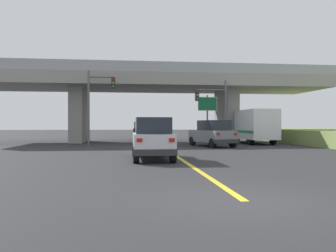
{
  "coord_description": "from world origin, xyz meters",
  "views": [
    {
      "loc": [
        -2.54,
        -7.12,
        1.68
      ],
      "look_at": [
        -0.1,
        13.72,
        1.6
      ],
      "focal_mm": 36.05,
      "sensor_mm": 36.0,
      "label": 1
    }
  ],
  "objects_px": {
    "sedan_oncoming": "(141,131)",
    "traffic_signal_nearside": "(215,105)",
    "suv_crossing": "(212,133)",
    "suv_lead": "(152,139)",
    "box_truck": "(253,126)",
    "highway_sign": "(207,108)",
    "traffic_signal_farside": "(97,98)"
  },
  "relations": [
    {
      "from": "box_truck",
      "to": "traffic_signal_farside",
      "type": "bearing_deg",
      "value": -176.55
    },
    {
      "from": "box_truck",
      "to": "traffic_signal_farside",
      "type": "xyz_separation_m",
      "value": [
        -13.61,
        -0.82,
        2.32
      ]
    },
    {
      "from": "suv_crossing",
      "to": "box_truck",
      "type": "relative_size",
      "value": 0.7
    },
    {
      "from": "traffic_signal_farside",
      "to": "suv_crossing",
      "type": "bearing_deg",
      "value": -17.49
    },
    {
      "from": "box_truck",
      "to": "suv_crossing",
      "type": "bearing_deg",
      "value": -141.64
    },
    {
      "from": "highway_sign",
      "to": "sedan_oncoming",
      "type": "bearing_deg",
      "value": 123.87
    },
    {
      "from": "box_truck",
      "to": "sedan_oncoming",
      "type": "xyz_separation_m",
      "value": [
        -9.58,
        9.72,
        -0.56
      ]
    },
    {
      "from": "box_truck",
      "to": "sedan_oncoming",
      "type": "relative_size",
      "value": 1.61
    },
    {
      "from": "traffic_signal_nearside",
      "to": "highway_sign",
      "type": "bearing_deg",
      "value": 98.71
    },
    {
      "from": "suv_crossing",
      "to": "sedan_oncoming",
      "type": "distance_m",
      "value": 14.26
    },
    {
      "from": "suv_lead",
      "to": "box_truck",
      "type": "xyz_separation_m",
      "value": [
        9.88,
        12.67,
        0.56
      ]
    },
    {
      "from": "sedan_oncoming",
      "to": "traffic_signal_nearside",
      "type": "distance_m",
      "value": 12.18
    },
    {
      "from": "suv_lead",
      "to": "highway_sign",
      "type": "relative_size",
      "value": 1.01
    },
    {
      "from": "suv_lead",
      "to": "traffic_signal_farside",
      "type": "relative_size",
      "value": 0.72
    },
    {
      "from": "suv_crossing",
      "to": "highway_sign",
      "type": "relative_size",
      "value": 1.11
    },
    {
      "from": "traffic_signal_nearside",
      "to": "traffic_signal_farside",
      "type": "xyz_separation_m",
      "value": [
        -10.03,
        -0.21,
        0.47
      ]
    },
    {
      "from": "sedan_oncoming",
      "to": "box_truck",
      "type": "bearing_deg",
      "value": -45.42
    },
    {
      "from": "suv_lead",
      "to": "sedan_oncoming",
      "type": "xyz_separation_m",
      "value": [
        0.3,
        22.38,
        -0.0
      ]
    },
    {
      "from": "sedan_oncoming",
      "to": "traffic_signal_farside",
      "type": "xyz_separation_m",
      "value": [
        -4.03,
        -10.54,
        2.88
      ]
    },
    {
      "from": "sedan_oncoming",
      "to": "highway_sign",
      "type": "relative_size",
      "value": 0.98
    },
    {
      "from": "traffic_signal_nearside",
      "to": "highway_sign",
      "type": "height_order",
      "value": "traffic_signal_nearside"
    },
    {
      "from": "sedan_oncoming",
      "to": "traffic_signal_farside",
      "type": "bearing_deg",
      "value": -110.93
    },
    {
      "from": "suv_lead",
      "to": "highway_sign",
      "type": "xyz_separation_m",
      "value": [
        6.02,
        13.86,
        2.22
      ]
    },
    {
      "from": "suv_lead",
      "to": "box_truck",
      "type": "relative_size",
      "value": 0.64
    },
    {
      "from": "box_truck",
      "to": "traffic_signal_nearside",
      "type": "xyz_separation_m",
      "value": [
        -3.58,
        -0.61,
        1.85
      ]
    },
    {
      "from": "suv_lead",
      "to": "suv_crossing",
      "type": "xyz_separation_m",
      "value": [
        5.26,
        9.01,
        0.0
      ]
    },
    {
      "from": "box_truck",
      "to": "suv_lead",
      "type": "bearing_deg",
      "value": -127.95
    },
    {
      "from": "box_truck",
      "to": "traffic_signal_farside",
      "type": "height_order",
      "value": "traffic_signal_farside"
    },
    {
      "from": "sedan_oncoming",
      "to": "traffic_signal_nearside",
      "type": "relative_size",
      "value": 0.78
    },
    {
      "from": "suv_crossing",
      "to": "traffic_signal_farside",
      "type": "xyz_separation_m",
      "value": [
        -8.99,
        2.83,
        2.88
      ]
    },
    {
      "from": "suv_crossing",
      "to": "sedan_oncoming",
      "type": "relative_size",
      "value": 1.13
    },
    {
      "from": "suv_crossing",
      "to": "traffic_signal_farside",
      "type": "relative_size",
      "value": 0.79
    }
  ]
}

